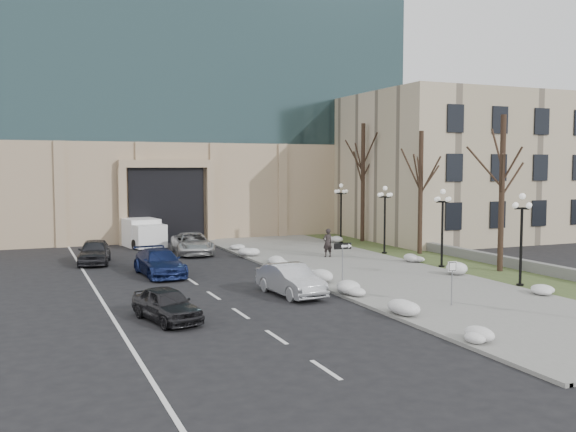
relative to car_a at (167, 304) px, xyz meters
name	(u,v)px	position (x,y,z in m)	size (l,w,h in m)	color
ground	(461,332)	(9.59, -5.91, -0.67)	(160.00, 160.00, 0.00)	black
sidewalk	(359,269)	(13.09, 8.09, -0.61)	(9.00, 40.00, 0.12)	gray
curb	(288,274)	(8.59, 8.09, -0.60)	(0.30, 40.00, 0.14)	gray
grass_strip	(449,263)	(19.59, 8.09, -0.62)	(4.00, 40.00, 0.10)	#354623
stone_wall	(456,252)	(21.59, 10.09, -0.32)	(0.50, 30.00, 0.70)	slate
office_tower	(159,37)	(7.58, 37.67, 17.82)	(40.00, 24.70, 36.00)	tan
classical_building	(465,167)	(31.59, 22.07, 5.33)	(22.00, 18.12, 12.00)	#C2AD91
car_a	(167,304)	(0.00, 0.00, 0.00)	(1.58, 3.93, 1.34)	black
car_b	(290,280)	(6.46, 2.73, 0.07)	(1.57, 4.51, 1.49)	#B7BABF
car_c	(160,263)	(1.88, 10.61, 0.07)	(2.07, 5.09, 1.48)	navy
car_d	(192,243)	(5.77, 18.58, 0.07)	(2.47, 5.36, 1.49)	#BBBBBB
car_e	(94,252)	(-1.00, 16.60, 0.10)	(1.83, 4.53, 1.54)	#2D2D32
pedestrian	(328,243)	(13.44, 12.93, 0.39)	(0.68, 0.45, 1.87)	black
box_truck	(138,232)	(3.15, 25.11, 0.35)	(3.27, 6.92, 2.11)	silver
one_way_sign	(346,252)	(9.03, 2.08, 1.35)	(0.91, 0.27, 2.45)	slate
keep_sign	(452,274)	(11.79, -2.45, 0.82)	(0.44, 0.06, 2.03)	slate
snow_clump_a	(488,339)	(9.14, -7.92, -0.37)	(1.10, 1.60, 0.36)	white
snow_clump_b	(412,311)	(9.15, -3.43, -0.37)	(1.10, 1.60, 0.36)	white
snow_clump_c	(350,290)	(8.94, 1.41, -0.37)	(1.10, 1.60, 0.36)	white
snow_clump_d	(313,278)	(8.73, 5.07, -0.37)	(1.10, 1.60, 0.36)	white
snow_clump_e	(280,264)	(8.91, 10.17, -0.37)	(1.10, 1.60, 0.36)	white
snow_clump_f	(249,254)	(8.73, 15.13, -0.37)	(1.10, 1.60, 0.36)	white
snow_clump_g	(235,246)	(9.11, 19.27, -0.37)	(1.10, 1.60, 0.36)	white
snow_clump_h	(547,291)	(17.25, -2.35, -0.37)	(1.10, 1.60, 0.36)	white
snow_clump_i	(466,272)	(17.32, 3.56, -0.37)	(1.10, 1.60, 0.36)	white
snow_clump_j	(409,259)	(17.29, 9.12, -0.37)	(1.10, 1.60, 0.36)	white
snow_clump_k	(336,240)	(17.62, 19.86, -0.37)	(1.10, 1.60, 0.36)	white
snow_clump_l	(277,260)	(9.35, 11.65, -0.37)	(1.10, 1.60, 0.36)	white
lamppost_a	(522,227)	(17.89, 0.09, 2.40)	(1.18, 1.18, 4.76)	black
lamppost_b	(442,217)	(17.89, 6.59, 2.40)	(1.18, 1.18, 4.76)	black
lamppost_c	(385,210)	(17.89, 13.09, 2.40)	(1.18, 1.18, 4.76)	black
lamppost_d	(341,205)	(17.89, 19.59, 2.40)	(1.18, 1.18, 4.76)	black
tree_near	(502,171)	(20.09, 4.09, 5.16)	(3.20, 3.20, 9.00)	black
tree_mid	(421,175)	(20.09, 12.09, 4.83)	(3.20, 3.20, 8.50)	black
tree_far	(363,166)	(20.09, 20.09, 5.48)	(3.20, 3.20, 9.50)	black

